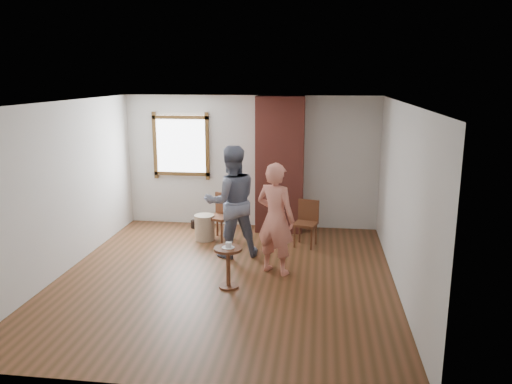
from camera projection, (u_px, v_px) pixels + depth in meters
ground at (226, 278)px, 7.50m from camera, size 5.50×5.50×0.00m
room_shell at (228, 152)px, 7.68m from camera, size 5.04×5.52×2.62m
brick_chimney at (280, 165)px, 9.55m from camera, size 0.90×0.50×2.60m
stoneware_crock at (205, 227)px, 9.19m from camera, size 0.48×0.48×0.47m
dark_pot at (195, 224)px, 9.94m from camera, size 0.17×0.17×0.16m
dining_chair_left at (221, 214)px, 9.22m from camera, size 0.52×0.52×0.85m
dining_chair_right at (307, 220)px, 8.86m from camera, size 0.46×0.46×0.81m
side_table at (228, 261)px, 7.07m from camera, size 0.40×0.40×0.60m
cake_plate at (228, 247)px, 7.02m from camera, size 0.18×0.18×0.01m
cake_slice at (229, 245)px, 7.01m from camera, size 0.08×0.07×0.06m
man at (231, 202)px, 8.23m from camera, size 1.11×1.01×1.87m
person_pink at (276, 219)px, 7.52m from camera, size 0.74×0.64×1.72m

